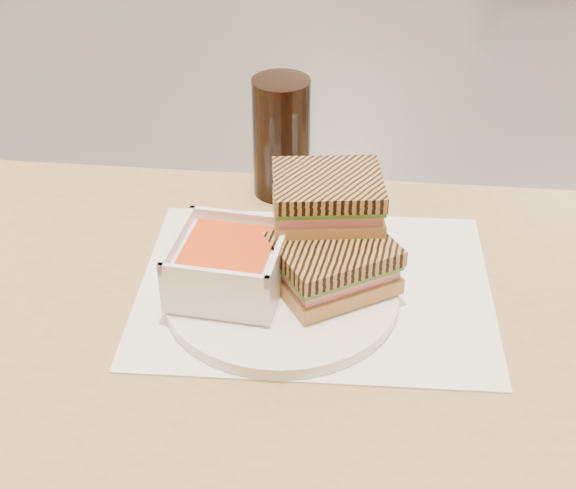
{
  "coord_description": "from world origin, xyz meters",
  "views": [
    {
      "loc": [
        0.01,
        -2.72,
        1.31
      ],
      "look_at": [
        0.01,
        -2.0,
        0.82
      ],
      "focal_mm": 50.76,
      "sensor_mm": 36.0,
      "label": 1
    }
  ],
  "objects_px": {
    "plate": "(281,294)",
    "panini_lower": "(333,263)",
    "cola_glass": "(281,138)",
    "soup_bowl": "(229,266)",
    "main_table": "(368,427)"
  },
  "relations": [
    {
      "from": "soup_bowl",
      "to": "cola_glass",
      "type": "bearing_deg",
      "value": 76.95
    },
    {
      "from": "panini_lower",
      "to": "cola_glass",
      "type": "height_order",
      "value": "cola_glass"
    },
    {
      "from": "main_table",
      "to": "cola_glass",
      "type": "distance_m",
      "value": 0.39
    },
    {
      "from": "panini_lower",
      "to": "cola_glass",
      "type": "bearing_deg",
      "value": 104.45
    },
    {
      "from": "main_table",
      "to": "plate",
      "type": "height_order",
      "value": "plate"
    },
    {
      "from": "soup_bowl",
      "to": "panini_lower",
      "type": "distance_m",
      "value": 0.11
    },
    {
      "from": "soup_bowl",
      "to": "panini_lower",
      "type": "relative_size",
      "value": 0.88
    },
    {
      "from": "panini_lower",
      "to": "cola_glass",
      "type": "distance_m",
      "value": 0.24
    },
    {
      "from": "cola_glass",
      "to": "soup_bowl",
      "type": "bearing_deg",
      "value": -103.05
    },
    {
      "from": "plate",
      "to": "cola_glass",
      "type": "xyz_separation_m",
      "value": [
        -0.0,
        0.24,
        0.07
      ]
    },
    {
      "from": "main_table",
      "to": "soup_bowl",
      "type": "height_order",
      "value": "soup_bowl"
    },
    {
      "from": "main_table",
      "to": "plate",
      "type": "bearing_deg",
      "value": 139.84
    },
    {
      "from": "plate",
      "to": "main_table",
      "type": "bearing_deg",
      "value": -40.16
    },
    {
      "from": "plate",
      "to": "panini_lower",
      "type": "distance_m",
      "value": 0.07
    },
    {
      "from": "plate",
      "to": "cola_glass",
      "type": "relative_size",
      "value": 1.61
    }
  ]
}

